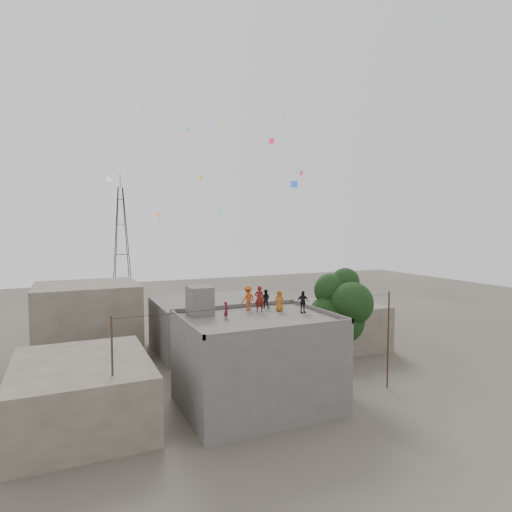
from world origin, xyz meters
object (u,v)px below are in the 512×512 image
at_px(stair_head_box, 200,301).
at_px(person_dark_adult, 303,302).
at_px(transmission_tower, 122,248).
at_px(person_red_adult, 259,299).
at_px(tree, 342,308).

distance_m(stair_head_box, person_dark_adult, 7.31).
relative_size(transmission_tower, person_red_adult, 10.56).
relative_size(tree, transmission_tower, 0.45).
bearing_deg(person_red_adult, stair_head_box, 18.86).
bearing_deg(person_dark_adult, person_red_adult, 150.95).
bearing_deg(person_red_adult, transmission_tower, -54.13).
distance_m(tree, person_dark_adult, 3.75).
relative_size(tree, person_dark_adult, 5.70).
relative_size(person_red_adult, person_dark_adult, 1.19).
bearing_deg(person_dark_adult, tree, 8.08).
bearing_deg(person_dark_adult, transmission_tower, 103.62).
relative_size(stair_head_box, transmission_tower, 0.10).
bearing_deg(stair_head_box, transmission_tower, 91.23).
bearing_deg(tree, person_dark_adult, -174.55).
height_order(tree, person_dark_adult, tree).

